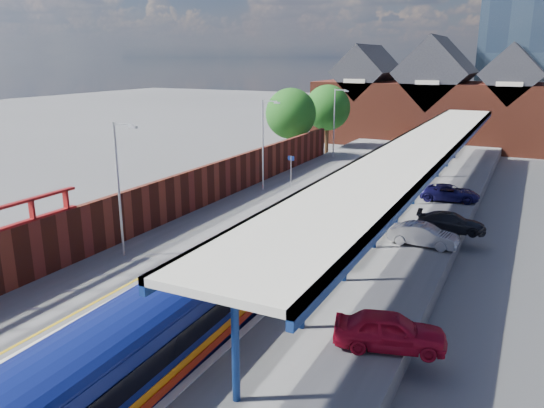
% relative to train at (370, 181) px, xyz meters
% --- Properties ---
extents(ground, '(240.00, 240.00, 0.00)m').
position_rel_train_xyz_m(ground, '(-1.49, 5.93, -2.12)').
color(ground, '#5B5B5E').
rests_on(ground, ground).
extents(ballast_bed, '(6.00, 76.00, 0.06)m').
position_rel_train_xyz_m(ballast_bed, '(-1.49, -4.07, -2.09)').
color(ballast_bed, '#473D33').
rests_on(ballast_bed, ground).
extents(rails, '(4.51, 76.00, 0.14)m').
position_rel_train_xyz_m(rails, '(-1.49, -4.07, -2.00)').
color(rails, slate).
rests_on(rails, ground).
extents(left_platform, '(5.00, 76.00, 1.00)m').
position_rel_train_xyz_m(left_platform, '(-6.99, -4.07, -1.62)').
color(left_platform, '#565659').
rests_on(left_platform, ground).
extents(right_platform, '(6.00, 76.00, 1.00)m').
position_rel_train_xyz_m(right_platform, '(4.51, -4.07, -1.62)').
color(right_platform, '#565659').
rests_on(right_platform, ground).
extents(coping_left, '(0.30, 76.00, 0.05)m').
position_rel_train_xyz_m(coping_left, '(-4.64, -4.07, -1.10)').
color(coping_left, silver).
rests_on(coping_left, left_platform).
extents(coping_right, '(0.30, 76.00, 0.05)m').
position_rel_train_xyz_m(coping_right, '(1.66, -4.07, -1.10)').
color(coping_right, silver).
rests_on(coping_right, right_platform).
extents(yellow_line, '(0.14, 76.00, 0.01)m').
position_rel_train_xyz_m(yellow_line, '(-5.24, -4.07, -1.12)').
color(yellow_line, yellow).
rests_on(yellow_line, left_platform).
extents(train, '(3.20, 65.96, 3.45)m').
position_rel_train_xyz_m(train, '(0.00, 0.00, 0.00)').
color(train, '#0C1554').
rests_on(train, ground).
extents(canopy, '(4.50, 52.00, 4.48)m').
position_rel_train_xyz_m(canopy, '(3.99, -2.12, 3.13)').
color(canopy, navy).
rests_on(canopy, right_platform).
extents(lamp_post_b, '(1.48, 0.18, 7.00)m').
position_rel_train_xyz_m(lamp_post_b, '(-7.86, -18.07, 2.87)').
color(lamp_post_b, '#A5A8AA').
rests_on(lamp_post_b, left_platform).
extents(lamp_post_c, '(1.48, 0.18, 7.00)m').
position_rel_train_xyz_m(lamp_post_c, '(-7.86, -2.07, 2.87)').
color(lamp_post_c, '#A5A8AA').
rests_on(lamp_post_c, left_platform).
extents(lamp_post_d, '(1.48, 0.18, 7.00)m').
position_rel_train_xyz_m(lamp_post_d, '(-7.86, 13.93, 2.87)').
color(lamp_post_d, '#A5A8AA').
rests_on(lamp_post_d, left_platform).
extents(platform_sign, '(0.55, 0.08, 2.50)m').
position_rel_train_xyz_m(platform_sign, '(-6.49, -0.07, 0.57)').
color(platform_sign, '#A5A8AA').
rests_on(platform_sign, left_platform).
extents(brick_wall, '(0.35, 50.00, 3.86)m').
position_rel_train_xyz_m(brick_wall, '(-9.59, -10.54, 0.33)').
color(brick_wall, maroon).
rests_on(brick_wall, left_platform).
extents(station_building, '(30.00, 12.12, 13.78)m').
position_rel_train_xyz_m(station_building, '(-1.49, 33.93, 3.33)').
color(station_building, maroon).
rests_on(station_building, ground).
extents(tree_near, '(5.20, 5.20, 8.10)m').
position_rel_train_xyz_m(tree_near, '(-11.84, 11.83, 3.23)').
color(tree_near, '#382314').
rests_on(tree_near, ground).
extents(tree_far, '(5.20, 5.20, 8.10)m').
position_rel_train_xyz_m(tree_far, '(-10.84, 19.83, 3.23)').
color(tree_far, '#382314').
rests_on(tree_far, ground).
extents(parked_car_red, '(4.26, 2.60, 1.35)m').
position_rel_train_xyz_m(parked_car_red, '(6.89, -21.02, -0.44)').
color(parked_car_red, '#AE0E28').
rests_on(parked_car_red, right_platform).
extents(parked_car_silver, '(3.78, 1.45, 1.23)m').
position_rel_train_xyz_m(parked_car_silver, '(5.86, -9.57, -0.51)').
color(parked_car_silver, '#A8A9AD').
rests_on(parked_car_silver, right_platform).
extents(parked_car_dark, '(4.12, 2.00, 1.15)m').
position_rel_train_xyz_m(parked_car_dark, '(6.85, -6.36, -0.54)').
color(parked_car_dark, black).
rests_on(parked_car_dark, right_platform).
extents(parked_car_blue, '(4.49, 2.64, 1.17)m').
position_rel_train_xyz_m(parked_car_blue, '(5.65, 1.04, -0.53)').
color(parked_car_blue, '#191557').
rests_on(parked_car_blue, right_platform).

